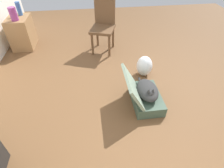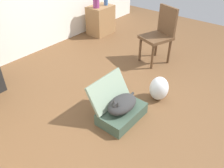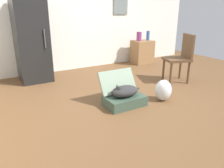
{
  "view_description": "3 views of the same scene",
  "coord_description": "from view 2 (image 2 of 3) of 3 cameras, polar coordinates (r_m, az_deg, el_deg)",
  "views": [
    {
      "loc": [
        -2.1,
        0.48,
        1.9
      ],
      "look_at": [
        -0.25,
        0.24,
        0.3
      ],
      "focal_mm": 29.07,
      "sensor_mm": 36.0,
      "label": 1
    },
    {
      "loc": [
        -2.1,
        -1.5,
        2.01
      ],
      "look_at": [
        -0.31,
        -0.03,
        0.42
      ],
      "focal_mm": 36.8,
      "sensor_mm": 36.0,
      "label": 2
    },
    {
      "loc": [
        -2.1,
        -2.8,
        1.43
      ],
      "look_at": [
        -0.4,
        0.07,
        0.27
      ],
      "focal_mm": 35.16,
      "sensor_mm": 36.0,
      "label": 3
    }
  ],
  "objects": [
    {
      "name": "ground_plane",
      "position": [
        3.27,
        2.99,
        -3.47
      ],
      "size": [
        7.68,
        7.68,
        0.0
      ],
      "primitive_type": "plane",
      "color": "brown",
      "rests_on": "ground"
    },
    {
      "name": "suitcase_base",
      "position": [
        2.9,
        2.46,
        -7.41
      ],
      "size": [
        0.61,
        0.38,
        0.15
      ],
      "primitive_type": "cube",
      "color": "#384C3D",
      "rests_on": "ground"
    },
    {
      "name": "suitcase_lid",
      "position": [
        2.84,
        -0.84,
        -1.81
      ],
      "size": [
        0.61,
        0.22,
        0.35
      ],
      "primitive_type": "cube",
      "rotation": [
        1.05,
        0.0,
        0.0
      ],
      "color": "gray",
      "rests_on": "suitcase_base"
    },
    {
      "name": "cat",
      "position": [
        2.79,
        2.47,
        -5.0
      ],
      "size": [
        0.52,
        0.28,
        0.2
      ],
      "color": "#2D2D2D",
      "rests_on": "suitcase_base"
    },
    {
      "name": "plastic_bag_white",
      "position": [
        3.23,
        11.59,
        -1.07
      ],
      "size": [
        0.27,
        0.26,
        0.35
      ],
      "primitive_type": "ellipsoid",
      "color": "silver",
      "rests_on": "ground"
    },
    {
      "name": "side_table",
      "position": [
        5.27,
        -2.83,
        15.59
      ],
      "size": [
        0.54,
        0.4,
        0.61
      ],
      "primitive_type": "cube",
      "color": "olive",
      "rests_on": "ground"
    },
    {
      "name": "vase_tall",
      "position": [
        5.05,
        -3.96,
        19.7
      ],
      "size": [
        0.13,
        0.13,
        0.24
      ],
      "primitive_type": "cylinder",
      "color": "#8C387A",
      "rests_on": "side_table"
    },
    {
      "name": "chair",
      "position": [
        4.06,
        11.8,
        12.12
      ],
      "size": [
        0.58,
        0.55,
        0.95
      ],
      "rotation": [
        0.0,
        0.0,
        -1.9
      ],
      "color": "brown",
      "rests_on": "ground"
    }
  ]
}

